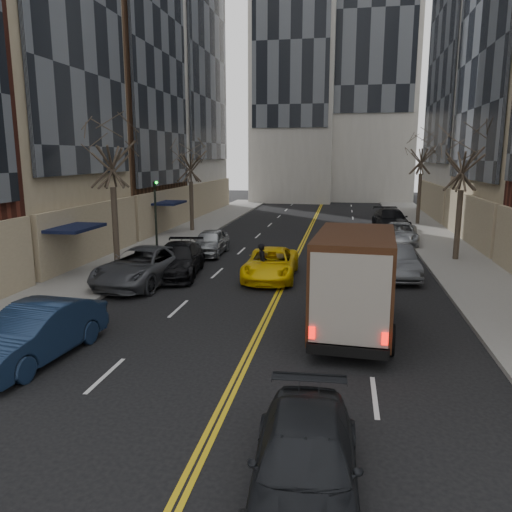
{
  "coord_description": "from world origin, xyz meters",
  "views": [
    {
      "loc": [
        2.6,
        -3.52,
        5.74
      ],
      "look_at": [
        -0.45,
        13.82,
        2.2
      ],
      "focal_mm": 35.0,
      "sensor_mm": 36.0,
      "label": 1
    }
  ],
  "objects": [
    {
      "name": "parked_rt_c",
      "position": [
        6.3,
        36.67,
        0.83
      ],
      "size": [
        2.88,
        5.9,
        1.65
      ],
      "primitive_type": "imported",
      "rotation": [
        0.0,
        0.0,
        0.1
      ],
      "color": "black",
      "rests_on": "ground"
    },
    {
      "name": "parked_lf_c",
      "position": [
        -6.3,
        17.39,
        0.82
      ],
      "size": [
        3.41,
        6.19,
        1.64
      ],
      "primitive_type": "imported",
      "rotation": [
        0.0,
        0.0,
        -0.12
      ],
      "color": "#43454A",
      "rests_on": "ground"
    },
    {
      "name": "pedestrian",
      "position": [
        -1.05,
        18.91,
        0.88
      ],
      "size": [
        0.59,
        0.73,
        1.75
      ],
      "primitive_type": "imported",
      "rotation": [
        0.0,
        0.0,
        1.87
      ],
      "color": "black",
      "rests_on": "ground"
    },
    {
      "name": "sidewalk_left",
      "position": [
        -9.0,
        27.0,
        0.07
      ],
      "size": [
        4.0,
        66.0,
        0.15
      ],
      "primitive_type": "cube",
      "color": "slate",
      "rests_on": "ground"
    },
    {
      "name": "ups_truck",
      "position": [
        3.04,
        12.5,
        1.72
      ],
      "size": [
        2.88,
        6.37,
        3.41
      ],
      "rotation": [
        0.0,
        0.0,
        -0.07
      ],
      "color": "black",
      "rests_on": "ground"
    },
    {
      "name": "observer_sedan",
      "position": [
        2.11,
        4.05,
        0.66
      ],
      "size": [
        2.04,
        4.62,
        1.32
      ],
      "rotation": [
        0.0,
        0.0,
        0.04
      ],
      "color": "black",
      "rests_on": "ground"
    },
    {
      "name": "tree_lf_far",
      "position": [
        -8.8,
        33.0,
        6.02
      ],
      "size": [
        3.2,
        3.2,
        8.12
      ],
      "color": "#382D23",
      "rests_on": "sidewalk_left"
    },
    {
      "name": "taxi",
      "position": [
        -0.71,
        19.37,
        0.71
      ],
      "size": [
        2.49,
        5.16,
        1.42
      ],
      "primitive_type": "imported",
      "rotation": [
        0.0,
        0.0,
        0.03
      ],
      "color": "yellow",
      "rests_on": "ground"
    },
    {
      "name": "parked_rt_a",
      "position": [
        5.1,
        20.71,
        0.78
      ],
      "size": [
        2.17,
        4.87,
        1.55
      ],
      "primitive_type": "imported",
      "rotation": [
        0.0,
        0.0,
        0.11
      ],
      "color": "#474A4F",
      "rests_on": "ground"
    },
    {
      "name": "parked_lf_b",
      "position": [
        -5.92,
        8.66,
        0.8
      ],
      "size": [
        2.15,
        5.0,
        1.6
      ],
      "primitive_type": "imported",
      "rotation": [
        0.0,
        0.0,
        -0.09
      ],
      "color": "#12223B",
      "rests_on": "ground"
    },
    {
      "name": "tree_rt_far",
      "position": [
        8.8,
        40.0,
        6.74
      ],
      "size": [
        3.2,
        3.2,
        9.11
      ],
      "color": "#382D23",
      "rests_on": "sidewalk_right"
    },
    {
      "name": "traffic_signal",
      "position": [
        -7.39,
        22.0,
        2.82
      ],
      "size": [
        0.29,
        0.26,
        4.7
      ],
      "color": "black",
      "rests_on": "sidewalk_left"
    },
    {
      "name": "streetwall_left",
      "position": [
        -16.3,
        30.9,
        15.56
      ],
      "size": [
        14.0,
        49.5,
        36.0
      ],
      "color": "#562319",
      "rests_on": "ground"
    },
    {
      "name": "parked_lf_d",
      "position": [
        -5.28,
        19.22,
        0.77
      ],
      "size": [
        2.85,
        5.56,
        1.54
      ],
      "primitive_type": "imported",
      "rotation": [
        0.0,
        0.0,
        0.13
      ],
      "color": "black",
      "rests_on": "ground"
    },
    {
      "name": "tree_lf_mid",
      "position": [
        -8.8,
        20.0,
        6.6
      ],
      "size": [
        3.2,
        3.2,
        8.91
      ],
      "color": "#382D23",
      "rests_on": "sidewalk_left"
    },
    {
      "name": "parked_lf_e",
      "position": [
        -5.1,
        24.6,
        0.74
      ],
      "size": [
        1.84,
        4.37,
        1.48
      ],
      "primitive_type": "imported",
      "rotation": [
        0.0,
        0.0,
        0.02
      ],
      "color": "#9EA1A5",
      "rests_on": "ground"
    },
    {
      "name": "parked_rt_b",
      "position": [
        6.3,
        30.12,
        0.71
      ],
      "size": [
        2.77,
        5.28,
        1.42
      ],
      "primitive_type": "imported",
      "rotation": [
        0.0,
        0.0,
        -0.08
      ],
      "color": "#B4B8BC",
      "rests_on": "ground"
    },
    {
      "name": "sidewalk_right",
      "position": [
        9.0,
        27.0,
        0.07
      ],
      "size": [
        4.0,
        66.0,
        0.15
      ],
      "primitive_type": "cube",
      "color": "slate",
      "rests_on": "ground"
    },
    {
      "name": "tree_rt_mid",
      "position": [
        8.8,
        25.0,
        6.17
      ],
      "size": [
        3.2,
        3.2,
        8.32
      ],
      "color": "#382D23",
      "rests_on": "sidewalk_right"
    }
  ]
}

